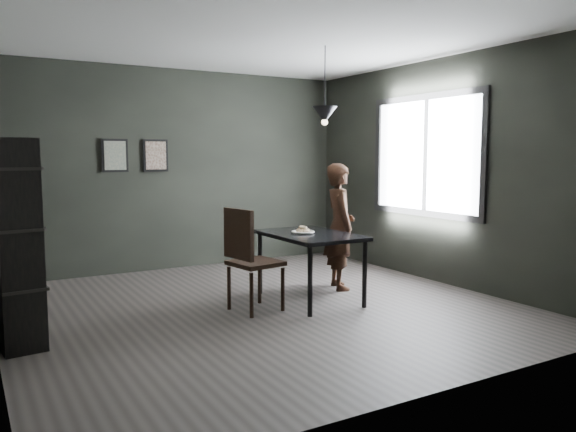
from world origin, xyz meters
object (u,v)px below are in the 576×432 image
cafe_table (310,240)px  wood_chair (248,253)px  pendant_lamp (325,115)px  white_plate (303,233)px  woman (340,226)px  shelf_unit (15,244)px

cafe_table → wood_chair: (-0.79, -0.07, -0.06)m
cafe_table → wood_chair: bearing=-174.7°
pendant_lamp → white_plate: bearing=-170.8°
woman → wood_chair: size_ratio=1.41×
wood_chair → pendant_lamp: size_ratio=1.24×
cafe_table → woman: (0.62, 0.31, 0.08)m
woman → pendant_lamp: bearing=137.8°
pendant_lamp → woman: bearing=29.6°
wood_chair → pendant_lamp: pendant_lamp is taller
woman → shelf_unit: bearing=113.8°
cafe_table → pendant_lamp: pendant_lamp is taller
woman → shelf_unit: (-3.54, -0.35, 0.11)m
cafe_table → shelf_unit: bearing=-179.2°
white_plate → pendant_lamp: bearing=9.2°
white_plate → wood_chair: 0.76m
woman → shelf_unit: size_ratio=0.87×
pendant_lamp → wood_chair: bearing=-170.6°
wood_chair → pendant_lamp: 1.79m
shelf_unit → pendant_lamp: size_ratio=2.01×
white_plate → pendant_lamp: 1.33m
wood_chair → shelf_unit: (-2.13, 0.03, 0.26)m
cafe_table → pendant_lamp: size_ratio=1.39×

